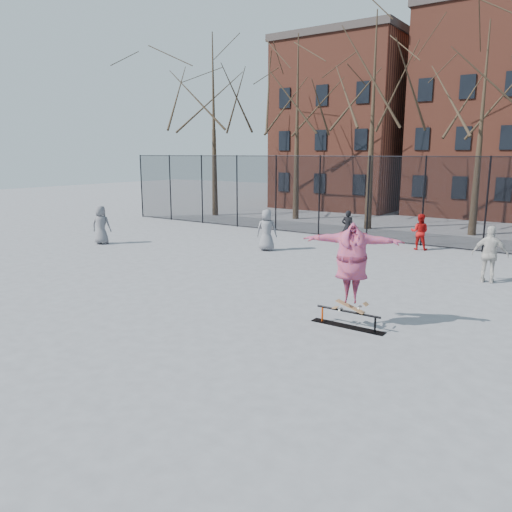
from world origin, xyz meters
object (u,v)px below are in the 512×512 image
Objects in this scene: skater at (352,268)px; skateboard at (350,309)px; bystander_white at (490,254)px; bystander_extra at (101,225)px; bystander_red at (420,232)px; bystander_black at (348,227)px; bystander_grey at (267,230)px; skate_rail at (348,320)px.

skateboard is at bearing 0.00° from skater.
bystander_extra is (-15.93, -2.65, -0.04)m from bystander_white.
skateboard is at bearing 89.09° from bystander_red.
bystander_extra is (-12.35, -7.00, 0.10)m from bystander_red.
bystander_extra is at bearing 143.33° from skater.
skater is 10.99m from bystander_red.
bystander_black is (-4.87, 10.34, 0.32)m from skateboard.
skateboard is 0.51× the size of bystander_red.
bystander_red is at bearing -179.89° from bystander_extra.
bystander_white is at bearing 52.58° from skater.
bystander_extra is at bearing 22.29° from bystander_black.
bystander_extra is at bearing -4.73° from bystander_grey.
bystander_black is 3.18m from bystander_red.
bystander_white is at bearing 74.05° from skateboard.
skate_rail is 11.43m from bystander_black.
skater is at bearing 102.26° from bystander_black.
skater is at bearing 0.00° from skateboard.
skateboard is 6.75m from bystander_white.
skater reaches higher than skateboard.
bystander_grey is at bearing 114.10° from skater.
skate_rail is 0.79× the size of skater.
bystander_grey is at bearing 26.83° from bystander_red.
bystander_grey is at bearing 135.57° from skateboard.
bystander_extra is (-14.04, 3.83, 0.72)m from skate_rail.
bystander_white is (8.86, -0.40, 0.03)m from bystander_grey.
skate_rail is 14.57m from bystander_extra.
bystander_red is at bearing -57.04° from bystander_white.
bystander_extra is (-9.21, -6.51, 0.11)m from bystander_black.
bystander_extra reaches higher than skate_rail.
bystander_red is at bearing 98.85° from skate_rail.
skate_rail is at bearing 158.53° from skater.
skate_rail is 6.79m from bystander_white.
skateboard is 9.83m from bystander_grey.
bystander_black is at bearing -36.41° from bystander_white.
bystander_white is (1.85, 6.47, 0.47)m from skateboard.
skater reaches higher than bystander_red.
bystander_white is at bearing 119.45° from bystander_red.
bystander_red is at bearing -171.19° from bystander_grey.
skateboard is 0.43× the size of bystander_white.
bystander_black is (2.14, 3.47, -0.11)m from bystander_grey.
skate_rail is at bearing 88.84° from bystander_red.
bystander_extra is at bearing 19.53° from bystander_red.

